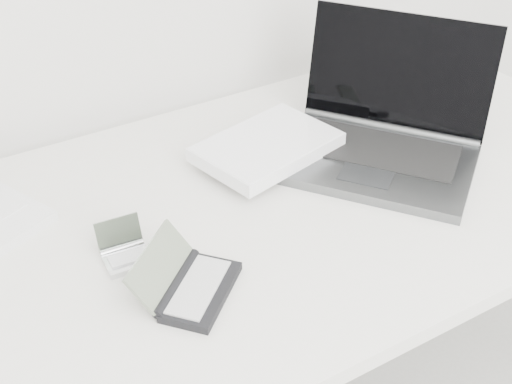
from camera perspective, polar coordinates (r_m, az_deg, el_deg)
desk at (r=1.34m, az=0.21°, el=-2.49°), size 1.60×0.80×0.73m
laptop_large at (r=1.44m, az=7.23°, el=4.22°), size 0.59×0.49×0.25m
pda_silver at (r=1.20m, az=-10.44°, el=-4.79°), size 0.08×0.08×0.06m
palmtop_charcoal at (r=1.12m, az=-5.31°, el=-7.40°), size 0.20×0.20×0.07m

